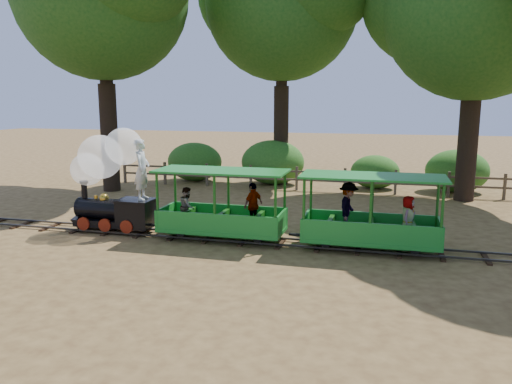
% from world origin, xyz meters
% --- Properties ---
extents(ground, '(90.00, 90.00, 0.00)m').
position_xyz_m(ground, '(0.00, 0.00, 0.00)').
color(ground, '#A38046').
rests_on(ground, ground).
extents(track, '(22.00, 1.00, 0.10)m').
position_xyz_m(track, '(0.00, 0.00, 0.07)').
color(track, '#3F3D3A').
rests_on(track, ground).
extents(locomotive, '(2.65, 1.25, 3.05)m').
position_xyz_m(locomotive, '(-5.02, 0.07, 1.72)').
color(locomotive, black).
rests_on(locomotive, ground).
extents(carriage_front, '(3.50, 1.43, 1.82)m').
position_xyz_m(carriage_front, '(-1.62, 0.01, 0.76)').
color(carriage_front, '#1E8C2B').
rests_on(carriage_front, track).
extents(carriage_rear, '(3.50, 1.44, 1.82)m').
position_xyz_m(carriage_rear, '(2.22, 0.07, 0.81)').
color(carriage_rear, '#1E8C2B').
rests_on(carriage_rear, track).
extents(fence, '(18.10, 0.10, 1.00)m').
position_xyz_m(fence, '(0.00, 8.00, 0.58)').
color(fence, brown).
rests_on(fence, ground).
extents(shrub_west, '(2.59, 1.99, 1.79)m').
position_xyz_m(shrub_west, '(-6.08, 9.30, 0.90)').
color(shrub_west, '#2D6B1E').
rests_on(shrub_west, ground).
extents(shrub_mid_w, '(2.86, 2.20, 1.98)m').
position_xyz_m(shrub_mid_w, '(-2.33, 9.30, 0.99)').
color(shrub_mid_w, '#2D6B1E').
rests_on(shrub_mid_w, ground).
extents(shrub_mid_e, '(2.07, 1.59, 1.43)m').
position_xyz_m(shrub_mid_e, '(2.16, 9.30, 0.71)').
color(shrub_mid_e, '#2D6B1E').
rests_on(shrub_mid_e, ground).
extents(shrub_east, '(2.53, 1.95, 1.75)m').
position_xyz_m(shrub_east, '(5.44, 9.30, 0.88)').
color(shrub_east, '#2D6B1E').
rests_on(shrub_east, ground).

